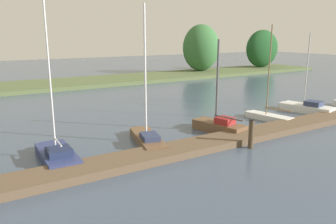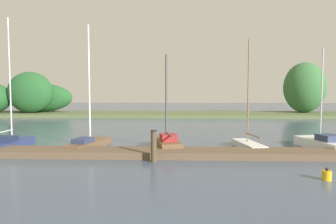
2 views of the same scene
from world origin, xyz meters
name	(u,v)px [view 1 (image 1 of 2)]	position (x,y,z in m)	size (l,w,h in m)	color
dock_pier	(237,137)	(0.00, 10.67, 0.17)	(32.36, 1.80, 0.35)	brown
far_shore	(78,64)	(-0.94, 36.13, 2.33)	(73.22, 8.00, 7.10)	#56663D
sailboat_1	(57,153)	(-9.04, 12.83, 0.32)	(1.43, 3.77, 7.59)	navy
sailboat_2	(147,137)	(-4.38, 12.82, 0.36)	(1.99, 4.29, 7.11)	brown
sailboat_3	(218,125)	(0.21, 12.51, 0.41)	(1.83, 3.55, 5.37)	brown
sailboat_4	(267,116)	(4.87, 12.93, 0.29)	(1.45, 3.41, 6.25)	white
sailboat_5	(306,107)	(9.13, 13.07, 0.35)	(2.17, 4.07, 5.74)	white
mooring_piling_1	(251,134)	(-0.28, 9.39, 0.76)	(0.30, 0.30, 1.50)	#4C3D28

